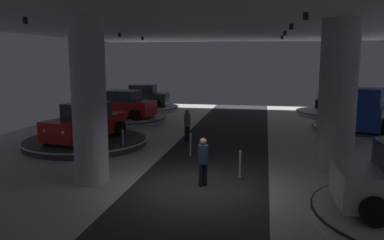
% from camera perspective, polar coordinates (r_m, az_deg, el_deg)
% --- Properties ---
extents(ground, '(24.00, 44.00, 0.06)m').
position_cam_1_polar(ground, '(12.49, 1.07, -10.16)').
color(ground, silver).
extents(ceiling_with_spotlights, '(24.00, 44.00, 0.39)m').
position_cam_1_polar(ceiling_with_spotlights, '(11.87, 1.14, 16.14)').
color(ceiling_with_spotlights, silver).
extents(column_left, '(1.12, 1.12, 5.50)m').
position_cam_1_polar(column_left, '(12.92, -15.05, 2.82)').
color(column_left, silver).
rests_on(column_left, ground).
extents(column_right, '(1.34, 1.34, 5.50)m').
position_cam_1_polar(column_right, '(14.90, 20.80, 3.35)').
color(column_right, '#ADADB2').
rests_on(column_right, ground).
extents(display_platform_far_right, '(5.68, 5.68, 0.27)m').
position_cam_1_polar(display_platform_far_right, '(23.71, 24.17, -1.23)').
color(display_platform_far_right, '#B7B7BC').
rests_on(display_platform_far_right, ground).
extents(pickup_truck_far_right, '(4.06, 5.70, 2.30)m').
position_cam_1_polar(pickup_truck_far_right, '(23.24, 24.23, 1.20)').
color(pickup_truck_far_right, navy).
rests_on(pickup_truck_far_right, display_platform_far_right).
extents(display_platform_deep_right, '(5.23, 5.23, 0.33)m').
position_cam_1_polar(display_platform_deep_right, '(29.55, 20.27, 0.99)').
color(display_platform_deep_right, silver).
rests_on(display_platform_deep_right, ground).
extents(display_car_deep_right, '(2.22, 4.25, 1.71)m').
position_cam_1_polar(display_car_deep_right, '(29.41, 20.38, 2.74)').
color(display_car_deep_right, black).
rests_on(display_car_deep_right, display_platform_deep_right).
extents(display_platform_mid_left, '(5.82, 5.82, 0.31)m').
position_cam_1_polar(display_platform_mid_left, '(18.98, -15.46, -3.11)').
color(display_platform_mid_left, '#333338').
rests_on(display_platform_mid_left, ground).
extents(display_car_mid_left, '(2.91, 4.48, 1.71)m').
position_cam_1_polar(display_car_mid_left, '(18.84, -15.52, -0.40)').
color(display_car_mid_left, red).
rests_on(display_car_mid_left, display_platform_mid_left).
extents(display_platform_far_left, '(5.62, 5.62, 0.37)m').
position_cam_1_polar(display_platform_far_left, '(25.09, -10.36, 0.09)').
color(display_platform_far_left, '#B7B7BC').
rests_on(display_platform_far_left, ground).
extents(display_car_far_left, '(4.42, 2.71, 1.71)m').
position_cam_1_polar(display_car_far_left, '(24.94, -10.36, 2.20)').
color(display_car_far_left, red).
rests_on(display_car_far_left, display_platform_far_left).
extents(display_platform_deep_left, '(5.83, 5.83, 0.33)m').
position_cam_1_polar(display_platform_deep_left, '(30.67, -7.48, 1.77)').
color(display_platform_deep_left, silver).
rests_on(display_platform_deep_left, ground).
extents(display_car_deep_left, '(4.32, 2.41, 1.71)m').
position_cam_1_polar(display_car_deep_left, '(30.56, -7.45, 3.47)').
color(display_car_deep_left, '#2D5638').
rests_on(display_car_deep_left, display_platform_deep_left).
extents(visitor_walking_near, '(0.32, 0.32, 1.59)m').
position_cam_1_polar(visitor_walking_near, '(19.04, -0.73, -0.49)').
color(visitor_walking_near, black).
rests_on(visitor_walking_near, ground).
extents(visitor_walking_far, '(0.32, 0.32, 1.59)m').
position_cam_1_polar(visitor_walking_far, '(12.41, 1.67, -5.79)').
color(visitor_walking_far, black).
rests_on(visitor_walking_far, ground).
extents(stanchion_a, '(0.28, 0.28, 1.01)m').
position_cam_1_polar(stanchion_a, '(13.39, 7.14, -7.10)').
color(stanchion_a, '#333338').
rests_on(stanchion_a, ground).
extents(stanchion_b, '(0.28, 0.28, 1.01)m').
position_cam_1_polar(stanchion_b, '(17.25, -10.20, -3.48)').
color(stanchion_b, '#333338').
rests_on(stanchion_b, ground).
extents(stanchion_c, '(0.28, 0.28, 1.01)m').
position_cam_1_polar(stanchion_c, '(16.19, -0.23, -4.17)').
color(stanchion_c, '#333338').
rests_on(stanchion_c, ground).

